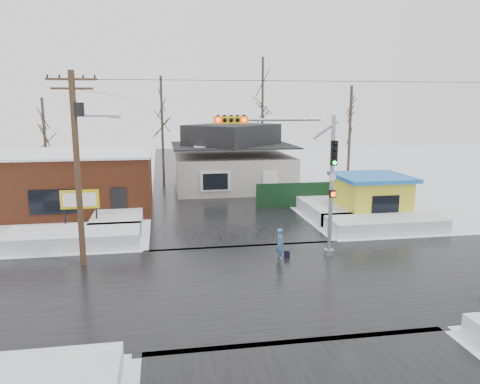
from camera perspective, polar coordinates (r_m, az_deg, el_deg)
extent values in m
plane|color=white|center=(20.48, 3.02, -10.92)|extent=(120.00, 120.00, 0.00)
cube|color=black|center=(20.48, 3.02, -10.89)|extent=(10.00, 120.00, 0.02)
cube|color=black|center=(20.48, 3.02, -10.89)|extent=(120.00, 10.00, 0.02)
cube|color=white|center=(26.96, -19.57, -5.25)|extent=(7.00, 3.00, 0.80)
cube|color=white|center=(29.66, 17.20, -3.66)|extent=(7.00, 3.00, 0.80)
cube|color=white|center=(31.50, -14.47, -2.68)|extent=(3.00, 8.00, 0.80)
cube|color=white|center=(33.33, 10.27, -1.77)|extent=(3.00, 8.00, 0.80)
cylinder|color=gray|center=(23.43, 11.07, 0.60)|extent=(0.20, 0.20, 7.00)
cylinder|color=gray|center=(24.24, 10.78, -7.22)|extent=(0.50, 0.50, 0.30)
cylinder|color=gray|center=(22.18, 4.03, 8.79)|extent=(4.60, 0.14, 0.14)
cube|color=gold|center=(21.80, -1.15, 8.77)|extent=(1.60, 0.28, 0.35)
sphere|color=#FF0C0C|center=(21.56, -2.68, 8.74)|extent=(0.20, 0.20, 0.20)
sphere|color=#FF0C0C|center=(21.74, 0.50, 8.77)|extent=(0.20, 0.20, 0.20)
cube|color=black|center=(23.00, 11.40, 4.68)|extent=(0.30, 0.22, 1.20)
sphere|color=#0CE533|center=(22.92, 11.48, 3.52)|extent=(0.18, 0.18, 0.18)
cube|color=black|center=(23.30, 11.21, -0.22)|extent=(0.30, 0.20, 0.35)
cylinder|color=#382619|center=(22.57, -19.20, 2.38)|extent=(0.28, 0.28, 9.00)
cube|color=#382619|center=(22.38, -19.87, 12.81)|extent=(2.20, 0.10, 0.10)
cube|color=#382619|center=(22.37, -19.80, 11.79)|extent=(1.80, 0.10, 0.10)
cylinder|color=black|center=(22.32, -19.01, 9.53)|extent=(0.44, 0.44, 0.60)
cylinder|color=gray|center=(22.23, -17.29, 8.85)|extent=(1.80, 0.08, 0.08)
cube|color=gray|center=(22.14, -14.95, 8.83)|extent=(0.50, 0.22, 0.12)
cube|color=brown|center=(35.64, -20.50, 1.15)|extent=(12.00, 8.00, 4.00)
cube|color=white|center=(35.37, -20.72, 4.42)|extent=(12.20, 8.20, 0.15)
cube|color=black|center=(31.87, -21.74, -1.12)|extent=(3.00, 0.08, 1.60)
cube|color=black|center=(31.33, -14.53, -1.44)|extent=(1.00, 0.08, 2.20)
cylinder|color=black|center=(29.38, -20.55, -3.01)|extent=(0.10, 0.10, 1.80)
cylinder|color=black|center=(29.09, -17.07, -2.92)|extent=(0.10, 0.10, 1.80)
cube|color=gold|center=(28.99, -18.95, -0.85)|extent=(2.20, 0.18, 1.10)
cube|color=white|center=(28.88, -18.98, -0.90)|extent=(1.90, 0.02, 0.80)
cube|color=beige|center=(41.47, -0.93, 2.43)|extent=(10.00, 8.00, 3.00)
cube|color=black|center=(41.18, -0.94, 5.73)|extent=(10.40, 8.40, 0.12)
pyramid|color=black|center=(41.11, -0.95, 7.07)|extent=(9.00, 7.00, 1.80)
cube|color=brown|center=(42.69, 3.13, 7.25)|extent=(0.70, 0.70, 1.40)
cube|color=white|center=(37.26, -3.02, 1.29)|extent=(2.40, 0.12, 1.60)
cube|color=yellow|center=(32.30, 15.70, -0.77)|extent=(4.00, 4.00, 2.60)
cube|color=#184DB5|center=(32.05, 15.83, 1.77)|extent=(4.60, 4.60, 0.25)
cube|color=black|center=(30.52, 17.32, -1.53)|extent=(1.80, 0.06, 1.20)
cube|color=black|center=(34.92, 8.41, -0.29)|extent=(8.00, 0.12, 1.80)
cylinder|color=#332821|center=(44.62, -9.45, 7.40)|extent=(0.24, 0.24, 10.00)
cylinder|color=#332821|center=(47.68, 2.75, 8.96)|extent=(0.24, 0.24, 12.00)
cylinder|color=#332821|center=(41.94, 13.20, 6.36)|extent=(0.24, 0.24, 9.00)
cylinder|color=#332821|center=(43.79, -22.64, 5.34)|extent=(0.24, 0.24, 8.00)
imported|color=teal|center=(23.10, 4.92, -6.34)|extent=(0.44, 0.61, 1.55)
cube|color=black|center=(23.47, 5.74, -7.62)|extent=(0.30, 0.23, 0.35)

